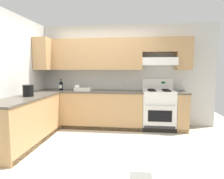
{
  "coord_description": "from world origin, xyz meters",
  "views": [
    {
      "loc": [
        0.83,
        -3.45,
        1.45
      ],
      "look_at": [
        0.34,
        0.7,
        1.0
      ],
      "focal_mm": 31.26,
      "sensor_mm": 36.0,
      "label": 1
    }
  ],
  "objects_px": {
    "stove": "(158,109)",
    "bowl": "(83,90)",
    "wine_bottle": "(61,85)",
    "paper_towel_roll": "(78,87)",
    "bucket": "(28,90)"
  },
  "relations": [
    {
      "from": "wine_bottle",
      "to": "bucket",
      "type": "bearing_deg",
      "value": -100.87
    },
    {
      "from": "bowl",
      "to": "bucket",
      "type": "xyz_separation_m",
      "value": [
        -0.8,
        -1.07,
        0.09
      ]
    },
    {
      "from": "stove",
      "to": "bucket",
      "type": "height_order",
      "value": "stove"
    },
    {
      "from": "stove",
      "to": "wine_bottle",
      "type": "distance_m",
      "value": 2.47
    },
    {
      "from": "bowl",
      "to": "paper_towel_roll",
      "type": "relative_size",
      "value": 3.03
    },
    {
      "from": "stove",
      "to": "bowl",
      "type": "distance_m",
      "value": 1.89
    },
    {
      "from": "bowl",
      "to": "bucket",
      "type": "relative_size",
      "value": 1.77
    },
    {
      "from": "wine_bottle",
      "to": "paper_towel_roll",
      "type": "bearing_deg",
      "value": 13.14
    },
    {
      "from": "bowl",
      "to": "paper_towel_roll",
      "type": "distance_m",
      "value": 0.25
    },
    {
      "from": "paper_towel_roll",
      "to": "bowl",
      "type": "bearing_deg",
      "value": -41.68
    },
    {
      "from": "stove",
      "to": "wine_bottle",
      "type": "relative_size",
      "value": 3.81
    },
    {
      "from": "bucket",
      "to": "wine_bottle",
      "type": "bearing_deg",
      "value": 79.13
    },
    {
      "from": "stove",
      "to": "bowl",
      "type": "height_order",
      "value": "stove"
    },
    {
      "from": "stove",
      "to": "bowl",
      "type": "bearing_deg",
      "value": -177.11
    },
    {
      "from": "stove",
      "to": "bowl",
      "type": "relative_size",
      "value": 3.02
    }
  ]
}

